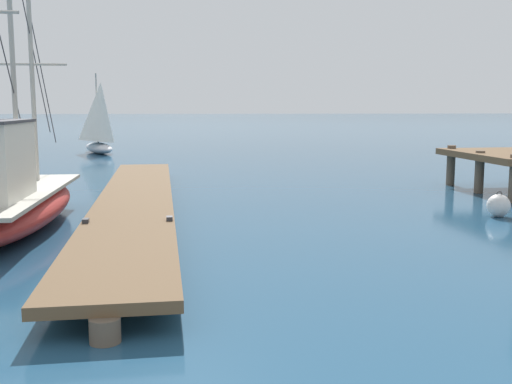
# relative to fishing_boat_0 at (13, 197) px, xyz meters

# --- Properties ---
(floating_dock) EXTENTS (2.88, 17.14, 0.53)m
(floating_dock) POSITION_rel_fishing_boat_0_xyz_m (2.40, 1.83, -0.37)
(floating_dock) COLOR brown
(floating_dock) RESTS_ON ground
(fishing_boat_0) EXTENTS (2.03, 8.05, 7.11)m
(fishing_boat_0) POSITION_rel_fishing_boat_0_xyz_m (0.00, 0.00, 0.00)
(fishing_boat_0) COLOR #AD2823
(fishing_boat_0) RESTS_ON ground
(mooring_buoy) EXTENTS (0.56, 0.56, 0.63)m
(mooring_buoy) POSITION_rel_fishing_boat_0_xyz_m (11.24, 0.69, -0.45)
(mooring_buoy) COLOR silver
(mooring_buoy) RESTS_ON ground
(distant_sailboat) EXTENTS (2.93, 4.08, 4.48)m
(distant_sailboat) POSITION_rel_fishing_boat_0_xyz_m (-1.70, 21.70, 1.27)
(distant_sailboat) COLOR silver
(distant_sailboat) RESTS_ON ground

